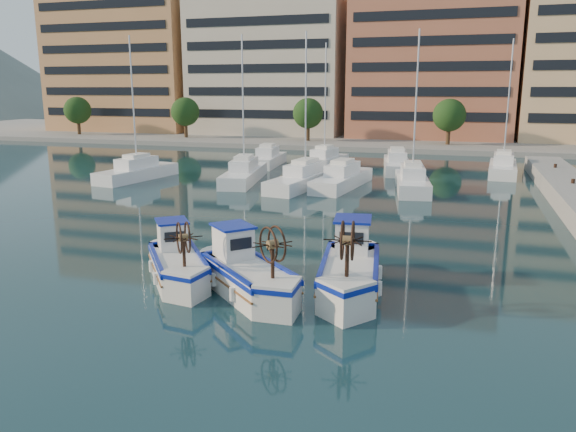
{
  "coord_description": "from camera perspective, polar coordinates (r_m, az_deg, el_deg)",
  "views": [
    {
      "loc": [
        5.72,
        -19.15,
        7.41
      ],
      "look_at": [
        -1.95,
        5.64,
        1.5
      ],
      "focal_mm": 35.0,
      "sensor_mm": 36.0,
      "label": 1
    }
  ],
  "objects": [
    {
      "name": "yacht_marina",
      "position": [
        47.87,
        6.57,
        4.48
      ],
      "size": [
        41.9,
        21.26,
        11.5
      ],
      "color": "white",
      "rests_on": "ground"
    },
    {
      "name": "waterfront",
      "position": [
        84.34,
        20.25,
        14.58
      ],
      "size": [
        180.0,
        40.0,
        25.6
      ],
      "color": "gray",
      "rests_on": "ground"
    },
    {
      "name": "fishing_boat_c",
      "position": [
        21.1,
        6.33,
        -5.28
      ],
      "size": [
        2.74,
        5.26,
        3.2
      ],
      "rotation": [
        0.0,
        0.0,
        0.14
      ],
      "color": "silver",
      "rests_on": "ground"
    },
    {
      "name": "fishing_boat_a",
      "position": [
        22.59,
        -11.2,
        -4.52
      ],
      "size": [
        4.0,
        4.51,
        2.79
      ],
      "rotation": [
        0.0,
        0.0,
        0.64
      ],
      "color": "silver",
      "rests_on": "ground"
    },
    {
      "name": "fishing_boat_b",
      "position": [
        20.75,
        -4.25,
        -5.7
      ],
      "size": [
        4.7,
        4.58,
        3.01
      ],
      "rotation": [
        0.0,
        0.0,
        0.82
      ],
      "color": "silver",
      "rests_on": "ground"
    },
    {
      "name": "ground",
      "position": [
        21.31,
        0.53,
        -7.52
      ],
      "size": [
        300.0,
        300.0,
        0.0
      ],
      "primitive_type": "plane",
      "color": "#1A3A44",
      "rests_on": "ground"
    }
  ]
}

